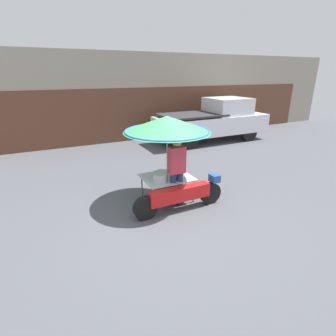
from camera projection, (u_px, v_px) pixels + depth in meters
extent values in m
plane|color=#4C4F54|center=(170.00, 213.00, 6.03)|extent=(36.00, 36.00, 0.00)
cube|color=gray|center=(93.00, 97.00, 12.10)|extent=(28.00, 2.00, 3.92)
cube|color=#563323|center=(99.00, 117.00, 11.50)|extent=(23.80, 0.06, 2.40)
cylinder|color=black|center=(210.00, 193.00, 6.39)|extent=(0.54, 0.14, 0.54)
cylinder|color=black|center=(145.00, 208.00, 5.68)|extent=(0.54, 0.14, 0.54)
cube|color=red|center=(180.00, 194.00, 5.98)|extent=(1.50, 0.24, 0.32)
cube|color=#234C93|center=(215.00, 178.00, 6.30)|extent=(0.20, 0.24, 0.18)
cylinder|color=black|center=(162.00, 186.00, 6.86)|extent=(0.48, 0.14, 0.48)
cylinder|color=#515156|center=(193.00, 191.00, 6.43)|extent=(0.03, 0.03, 0.59)
cylinder|color=#515156|center=(177.00, 179.00, 7.16)|extent=(0.03, 0.03, 0.59)
cylinder|color=#515156|center=(155.00, 200.00, 6.01)|extent=(0.03, 0.03, 0.59)
cylinder|color=#515156|center=(142.00, 186.00, 6.74)|extent=(0.03, 0.03, 0.59)
cube|color=#B2B2B7|center=(167.00, 177.00, 6.48)|extent=(1.20, 1.02, 0.02)
cylinder|color=#B2B2B7|center=(167.00, 155.00, 6.28)|extent=(0.03, 0.03, 1.13)
cone|color=green|center=(167.00, 124.00, 6.03)|extent=(2.04, 2.04, 0.37)
torus|color=blue|center=(167.00, 131.00, 6.08)|extent=(1.99, 1.99, 0.05)
cylinder|color=#B7B7BC|center=(160.00, 177.00, 6.18)|extent=(0.34, 0.34, 0.20)
cylinder|color=#B7B7BC|center=(178.00, 174.00, 6.40)|extent=(0.33, 0.33, 0.20)
cylinder|color=#B7B7BC|center=(161.00, 173.00, 6.61)|extent=(0.29, 0.29, 0.09)
cylinder|color=navy|center=(173.00, 190.00, 6.23)|extent=(0.14, 0.14, 0.84)
cylinder|color=navy|center=(180.00, 188.00, 6.31)|extent=(0.14, 0.14, 0.84)
cube|color=#C13847|center=(177.00, 160.00, 6.02)|extent=(0.38, 0.22, 0.63)
sphere|color=#A87A5B|center=(177.00, 142.00, 5.87)|extent=(0.23, 0.23, 0.23)
cylinder|color=black|center=(249.00, 132.00, 12.24)|extent=(0.80, 0.24, 0.80)
cylinder|color=black|center=(228.00, 127.00, 13.56)|extent=(0.80, 0.24, 0.80)
cylinder|color=black|center=(190.00, 140.00, 10.92)|extent=(0.80, 0.24, 0.80)
cylinder|color=black|center=(173.00, 133.00, 12.23)|extent=(0.80, 0.24, 0.80)
cube|color=silver|center=(211.00, 124.00, 12.10)|extent=(5.33, 1.83, 0.79)
cube|color=silver|center=(227.00, 106.00, 12.19)|extent=(1.81, 1.69, 0.75)
cube|color=#2D2D33|center=(192.00, 115.00, 11.49)|extent=(2.77, 1.76, 0.08)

